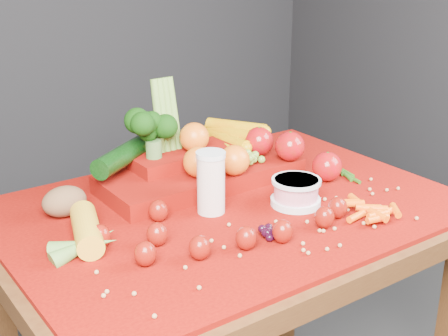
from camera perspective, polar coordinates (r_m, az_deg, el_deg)
table at (r=1.53m, az=0.43°, el=-7.04°), size 1.10×0.80×0.75m
red_cloth at (r=1.49m, az=0.44°, el=-3.60°), size 1.05×0.75×0.01m
milk_glass at (r=1.42m, az=-1.20°, el=-1.12°), size 0.07×0.07×0.15m
yogurt_bowl at (r=1.49m, az=6.60°, el=-2.11°), size 0.12×0.12×0.07m
strawberry_scatter at (r=1.31m, az=-0.47°, el=-5.60°), size 0.54×0.28×0.05m
dark_grape_cluster at (r=1.34m, az=4.49°, el=-5.71°), size 0.06×0.05×0.03m
soybean_scatter at (r=1.34m, az=5.45°, el=-6.06°), size 0.84×0.24×0.01m
corn_ear at (r=1.31m, az=-12.62°, el=-6.49°), size 0.23×0.26×0.06m
potato at (r=1.47m, az=-14.39°, el=-2.98°), size 0.10×0.08×0.07m
baby_carrot_pile at (r=1.46m, az=12.88°, el=-3.74°), size 0.17×0.17×0.03m
green_bean_pile at (r=1.71m, az=10.85°, el=-0.34°), size 0.14×0.12×0.01m
produce_mound at (r=1.60m, az=-1.59°, el=0.77°), size 0.60×0.39×0.27m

